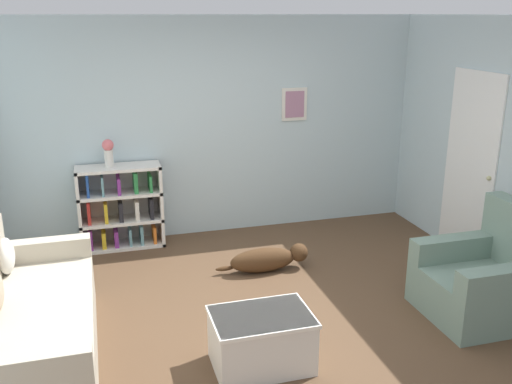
{
  "coord_description": "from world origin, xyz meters",
  "views": [
    {
      "loc": [
        -1.37,
        -4.38,
        2.61
      ],
      "look_at": [
        0.0,
        0.4,
        1.05
      ],
      "focal_mm": 40.0,
      "sensor_mm": 36.0,
      "label": 1
    }
  ],
  "objects_px": {
    "couch": "(26,326)",
    "vase": "(108,151)",
    "dog": "(268,259)",
    "coffee_table": "(261,339)",
    "recliner_chair": "(487,279)",
    "bookshelf": "(121,208)"
  },
  "relations": [
    {
      "from": "bookshelf",
      "to": "dog",
      "type": "xyz_separation_m",
      "value": [
        1.44,
        -1.13,
        -0.33
      ]
    },
    {
      "from": "coffee_table",
      "to": "dog",
      "type": "relative_size",
      "value": 0.76
    },
    {
      "from": "couch",
      "to": "recliner_chair",
      "type": "height_order",
      "value": "recliner_chair"
    },
    {
      "from": "coffee_table",
      "to": "vase",
      "type": "height_order",
      "value": "vase"
    },
    {
      "from": "couch",
      "to": "vase",
      "type": "height_order",
      "value": "vase"
    },
    {
      "from": "recliner_chair",
      "to": "dog",
      "type": "xyz_separation_m",
      "value": [
        -1.63,
        1.39,
        -0.21
      ]
    },
    {
      "from": "dog",
      "to": "vase",
      "type": "height_order",
      "value": "vase"
    },
    {
      "from": "bookshelf",
      "to": "dog",
      "type": "height_order",
      "value": "bookshelf"
    },
    {
      "from": "recliner_chair",
      "to": "coffee_table",
      "type": "height_order",
      "value": "recliner_chair"
    },
    {
      "from": "couch",
      "to": "bookshelf",
      "type": "distance_m",
      "value": 2.39
    },
    {
      "from": "recliner_chair",
      "to": "vase",
      "type": "distance_m",
      "value": 4.1
    },
    {
      "from": "bookshelf",
      "to": "vase",
      "type": "xyz_separation_m",
      "value": [
        -0.09,
        -0.02,
        0.68
      ]
    },
    {
      "from": "couch",
      "to": "coffee_table",
      "type": "bearing_deg",
      "value": -16.44
    },
    {
      "from": "couch",
      "to": "vase",
      "type": "xyz_separation_m",
      "value": [
        0.75,
        2.21,
        0.82
      ]
    },
    {
      "from": "recliner_chair",
      "to": "dog",
      "type": "distance_m",
      "value": 2.15
    },
    {
      "from": "couch",
      "to": "dog",
      "type": "relative_size",
      "value": 2.04
    },
    {
      "from": "couch",
      "to": "coffee_table",
      "type": "distance_m",
      "value": 1.8
    },
    {
      "from": "recliner_chair",
      "to": "dog",
      "type": "relative_size",
      "value": 1.0
    },
    {
      "from": "recliner_chair",
      "to": "coffee_table",
      "type": "bearing_deg",
      "value": -174.22
    },
    {
      "from": "coffee_table",
      "to": "vase",
      "type": "bearing_deg",
      "value": 109.68
    },
    {
      "from": "coffee_table",
      "to": "dog",
      "type": "distance_m",
      "value": 1.71
    },
    {
      "from": "couch",
      "to": "dog",
      "type": "distance_m",
      "value": 2.54
    }
  ]
}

